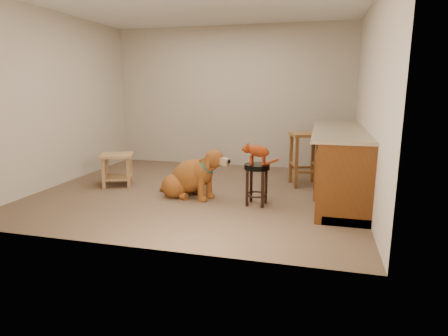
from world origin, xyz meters
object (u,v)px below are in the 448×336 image
(padded_stool, at_px, (257,176))
(golden_retriever, at_px, (191,177))
(side_table, at_px, (117,165))
(tabby_kitten, at_px, (256,152))
(wood_stool, at_px, (305,158))

(padded_stool, xyz_separation_m, golden_retriever, (-0.93, 0.12, -0.10))
(side_table, bearing_deg, padded_stool, -10.95)
(tabby_kitten, bearing_deg, padded_stool, -5.72)
(padded_stool, bearing_deg, side_table, 169.05)
(padded_stool, relative_size, side_table, 0.86)
(wood_stool, bearing_deg, padded_stool, -114.75)
(wood_stool, relative_size, tabby_kitten, 1.69)
(wood_stool, xyz_separation_m, side_table, (-2.79, -0.75, -0.10))
(wood_stool, height_order, side_table, wood_stool)
(padded_stool, height_order, side_table, padded_stool)
(padded_stool, xyz_separation_m, wood_stool, (0.55, 1.19, 0.04))
(padded_stool, relative_size, tabby_kitten, 1.12)
(padded_stool, relative_size, golden_retriever, 0.47)
(padded_stool, xyz_separation_m, tabby_kitten, (-0.01, 0.00, 0.32))
(tabby_kitten, bearing_deg, side_table, 173.50)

